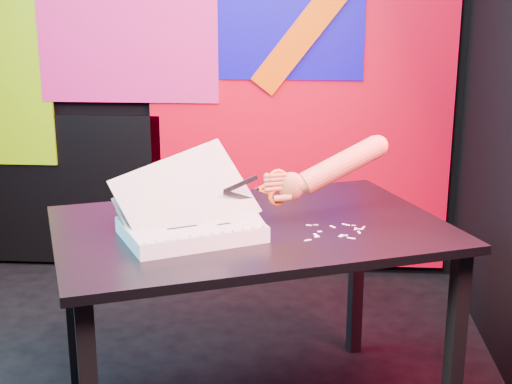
{
  "coord_description": "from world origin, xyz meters",
  "views": [
    {
      "loc": [
        0.69,
        -2.27,
        1.49
      ],
      "look_at": [
        0.53,
        -0.01,
        0.87
      ],
      "focal_mm": 50.0,
      "sensor_mm": 36.0,
      "label": 1
    }
  ],
  "objects": [
    {
      "name": "room",
      "position": [
        0.0,
        0.0,
        1.35
      ],
      "size": [
        3.01,
        3.01,
        2.71
      ],
      "color": "black",
      "rests_on": "ground"
    },
    {
      "name": "backdrop",
      "position": [
        0.06,
        1.46,
        0.96
      ],
      "size": [
        2.88,
        0.05,
        2.08
      ],
      "color": "#BB0016",
      "rests_on": "ground"
    },
    {
      "name": "work_table",
      "position": [
        0.51,
        0.01,
        0.67
      ],
      "size": [
        1.52,
        1.28,
        0.75
      ],
      "rotation": [
        0.0,
        0.0,
        0.38
      ],
      "color": "black",
      "rests_on": "ground"
    },
    {
      "name": "printout_stack",
      "position": [
        0.32,
        -0.13,
        0.78
      ],
      "size": [
        0.52,
        0.47,
        0.31
      ],
      "rotation": [
        0.0,
        0.0,
        0.49
      ],
      "color": "silver",
      "rests_on": "work_table"
    },
    {
      "name": "scissors",
      "position": [
        0.58,
        -0.01,
        0.89
      ],
      "size": [
        0.21,
        0.09,
        0.13
      ],
      "rotation": [
        0.0,
        0.0,
        0.37
      ],
      "color": "#B8B8B8",
      "rests_on": "printout_stack"
    },
    {
      "name": "hand_forearm",
      "position": [
        0.78,
        0.07,
        0.94
      ],
      "size": [
        0.41,
        0.19,
        0.2
      ],
      "rotation": [
        0.0,
        0.0,
        0.37
      ],
      "color": "#B95940",
      "rests_on": "work_table"
    },
    {
      "name": "paper_clippings",
      "position": [
        0.79,
        -0.05,
        0.75
      ],
      "size": [
        0.2,
        0.19,
        0.0
      ],
      "color": "silver",
      "rests_on": "work_table"
    }
  ]
}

